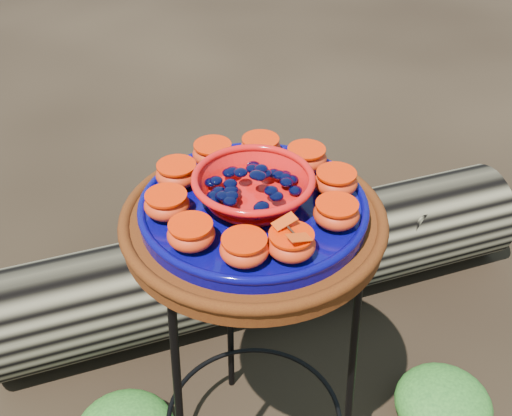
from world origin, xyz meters
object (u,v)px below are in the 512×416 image
object	(u,v)px
plant_stand	(254,360)
red_bowl	(253,190)
terracotta_saucer	(253,224)
cobalt_plate	(253,209)
driftwood_log	(264,262)

from	to	relation	value
plant_stand	red_bowl	distance (m)	0.44
plant_stand	red_bowl	xyz separation A→B (m)	(0.00, 0.00, 0.44)
terracotta_saucer	cobalt_plate	size ratio (longest dim) A/B	1.17
plant_stand	cobalt_plate	distance (m)	0.40
plant_stand	cobalt_plate	size ratio (longest dim) A/B	1.76
plant_stand	cobalt_plate	world-z (taller)	cobalt_plate
terracotta_saucer	red_bowl	bearing A→B (deg)	0.00
plant_stand	red_bowl	bearing A→B (deg)	0.00
red_bowl	driftwood_log	world-z (taller)	red_bowl
terracotta_saucer	red_bowl	distance (m)	0.07
plant_stand	terracotta_saucer	xyz separation A→B (m)	(0.00, 0.00, 0.37)
terracotta_saucer	red_bowl	world-z (taller)	red_bowl
cobalt_plate	red_bowl	distance (m)	0.04
plant_stand	terracotta_saucer	world-z (taller)	terracotta_saucer
cobalt_plate	driftwood_log	bearing A→B (deg)	70.78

